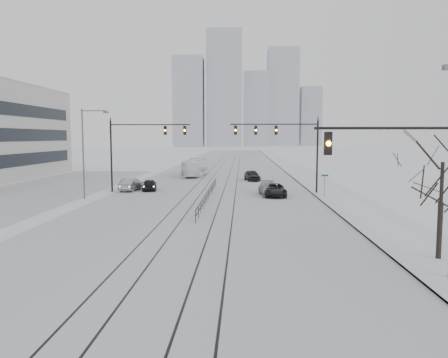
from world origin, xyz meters
The scene contains 20 objects.
ground centered at (0.00, 0.00, 0.00)m, with size 500.00×500.00×0.00m, color white.
road centered at (0.00, 60.00, 0.01)m, with size 22.00×260.00×0.02m, color silver.
sidewalk_east centered at (13.50, 60.00, 0.08)m, with size 5.00×260.00×0.16m, color white.
curb centered at (11.05, 60.00, 0.06)m, with size 0.10×260.00×0.12m, color gray.
parking_strip centered at (-20.00, 35.00, 0.01)m, with size 14.00×60.00×0.03m, color silver.
tram_rails centered at (0.00, 40.00, 0.02)m, with size 5.30×180.00×0.01m.
skyline centered at (5.02, 273.63, 30.65)m, with size 96.00×48.00×72.00m.
traffic_mast_near centered at (10.79, 6.00, 4.56)m, with size 6.10×0.37×7.00m.
traffic_mast_ne centered at (8.15, 34.99, 5.76)m, with size 9.60×0.37×8.00m.
traffic_mast_nw centered at (-8.52, 36.00, 5.57)m, with size 9.10×0.37×8.00m.
street_light_west centered at (-12.20, 30.00, 5.21)m, with size 2.73×0.25×9.00m.
bare_tree centered at (13.20, 9.00, 4.49)m, with size 4.40×4.40×6.10m.
median_fence centered at (0.00, 30.00, 0.53)m, with size 0.06×24.00×1.00m.
street_sign centered at (11.80, 32.00, 1.61)m, with size 0.70×0.06×2.40m.
sedan_sb_inner centered at (-7.45, 37.22, 0.67)m, with size 1.59×3.95×1.35m, color black.
sedan_sb_outer centered at (-9.56, 36.95, 0.73)m, with size 1.54×4.42×1.46m, color #979A9E.
sedan_nb_front centered at (6.78, 32.72, 0.67)m, with size 2.21×4.80×1.33m, color black.
sedan_nb_right centered at (6.22, 33.69, 0.70)m, with size 1.95×4.79×1.39m, color #94989B.
sedan_nb_far centered at (4.76, 49.23, 0.75)m, with size 1.77×4.41×1.50m, color black.
box_truck centered at (-4.01, 55.74, 1.40)m, with size 2.35×10.04×2.80m, color white.
Camera 1 is at (3.34, -12.84, 6.23)m, focal length 35.00 mm.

